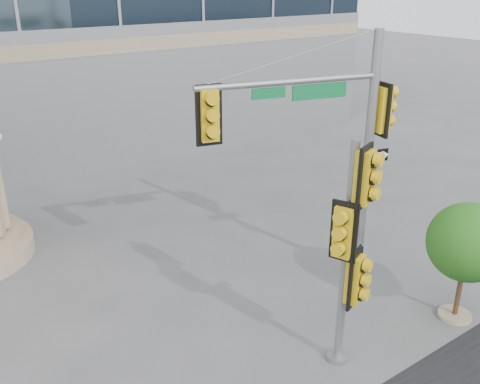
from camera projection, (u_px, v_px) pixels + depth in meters
ground at (309, 339)px, 12.55m from camera, size 120.00×120.00×0.00m
main_signal_pole at (329, 136)px, 13.42m from camera, size 5.13×1.71×6.74m
secondary_signal_pole at (352, 242)px, 10.67m from camera, size 0.96×0.69×5.08m
street_tree at (467, 245)px, 12.66m from camera, size 1.95×1.91×3.04m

